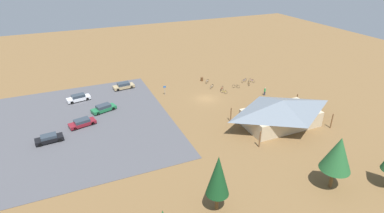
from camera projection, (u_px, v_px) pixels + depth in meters
ground at (206, 99)px, 64.37m from camera, size 160.00×160.00×0.00m
parking_lot_asphalt at (70, 126)px, 54.01m from camera, size 34.97×35.64×0.05m
bike_pavilion at (281, 111)px, 53.40m from camera, size 15.28×9.37×4.81m
trash_bin at (202, 79)px, 73.31m from camera, size 0.60×0.60×0.90m
lot_sign at (165, 89)px, 65.52m from camera, size 0.56×0.08×2.20m
pine_east at (218, 176)px, 34.33m from camera, size 2.75×2.75×7.61m
pine_west at (338, 154)px, 37.72m from camera, size 3.83×3.83×7.53m
bicycle_red_near_porch at (222, 88)px, 68.49m from camera, size 1.36×1.18×0.87m
bicycle_black_yard_center at (236, 86)px, 69.49m from camera, size 1.41×1.11×0.82m
bicycle_silver_near_sign at (207, 81)px, 72.21m from camera, size 1.44×1.10×0.87m
bicycle_orange_yard_right at (249, 83)px, 71.09m from camera, size 0.75×1.67×0.83m
bicycle_blue_yard_front at (244, 81)px, 72.66m from camera, size 1.74×0.71×0.87m
bicycle_purple_trailside at (252, 80)px, 72.69m from camera, size 0.66×1.71×0.87m
bicycle_white_yard_left at (212, 87)px, 69.29m from camera, size 1.41×1.10×0.87m
bicycle_yellow_by_bin at (224, 92)px, 66.76m from camera, size 0.94×1.48×0.80m
car_green_front_row at (104, 108)px, 58.85m from camera, size 4.98×3.14×1.36m
car_black_far_end at (49, 138)px, 49.18m from camera, size 4.39×2.12×1.28m
car_tan_mid_lot at (124, 86)px, 68.82m from camera, size 4.81×2.27×1.42m
car_maroon_by_curb at (82, 123)px, 53.81m from camera, size 4.87×2.83×1.30m
car_white_aisle_side at (78, 98)px, 63.05m from camera, size 4.84×2.50×1.40m
visitor_at_bikes at (265, 91)px, 65.60m from camera, size 0.40×0.40×1.79m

